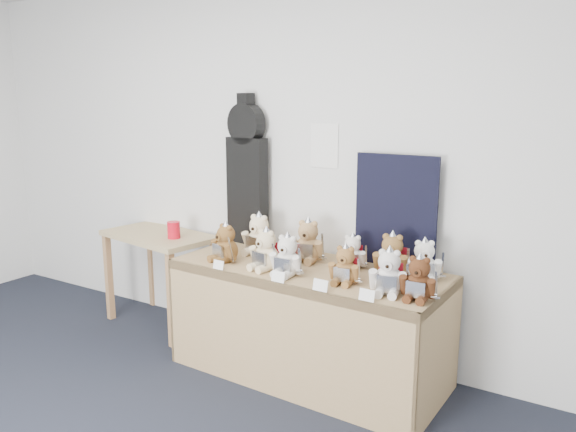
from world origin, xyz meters
The scene contains 21 objects.
room_shell centered at (0.43, 2.49, 1.49)m, with size 6.00×6.00×6.00m.
display_table centered at (0.53, 2.04, 0.58)m, with size 1.80×0.80×0.74m.
side_table centered at (-0.90, 2.23, 0.63)m, with size 0.98×0.65×0.76m.
guitar_case centered at (-0.17, 2.42, 1.28)m, with size 0.35×0.15×1.10m.
navy_board centered at (0.98, 2.42, 1.10)m, with size 0.54×0.02×0.72m, color black.
red_cup centered at (-0.69, 2.18, 0.82)m, with size 0.10×0.10×0.13m, color red.
teddy_front_far_left centered at (-0.01, 1.95, 0.86)m, with size 0.23×0.22×0.29m.
teddy_front_left centered at (0.32, 1.94, 0.86)m, with size 0.24×0.22×0.30m.
teddy_front_centre centered at (0.49, 1.91, 0.85)m, with size 0.24×0.19×0.29m.
teddy_front_right centered at (0.87, 1.95, 0.84)m, with size 0.21×0.18×0.26m.
teddy_front_far_right centered at (1.15, 1.91, 0.86)m, with size 0.24×0.22×0.29m.
teddy_front_end centered at (1.32, 1.91, 0.85)m, with size 0.23×0.18×0.27m.
teddy_back_left centered at (0.07, 2.21, 0.87)m, with size 0.26×0.20×0.32m.
teddy_back_centre_left centered at (0.45, 2.23, 0.87)m, with size 0.27×0.23×0.32m.
teddy_back_centre_right centered at (0.77, 2.25, 0.84)m, with size 0.21×0.19×0.25m.
teddy_back_right centered at (1.05, 2.22, 0.86)m, with size 0.25×0.21×0.30m.
teddy_back_end centered at (1.24, 2.25, 0.85)m, with size 0.23×0.22×0.28m.
entry_card_a centered at (0.07, 1.77, 0.77)m, with size 0.08×0.00×0.06m, color white.
entry_card_b centered at (0.53, 1.76, 0.77)m, with size 0.09×0.00×0.07m, color white.
entry_card_c centered at (0.81, 1.75, 0.78)m, with size 0.09×0.00×0.07m, color white.
entry_card_d centered at (1.10, 1.74, 0.77)m, with size 0.09×0.00×0.06m, color white.
Camera 1 is at (2.23, -0.91, 1.80)m, focal length 35.00 mm.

